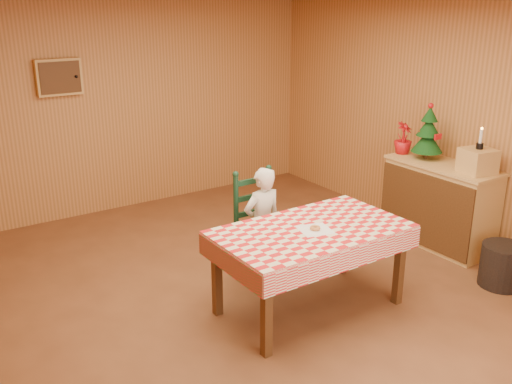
# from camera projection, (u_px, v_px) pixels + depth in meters

# --- Properties ---
(ground) EXTENTS (6.00, 6.00, 0.00)m
(ground) POSITION_uv_depth(u_px,v_px,m) (268.00, 294.00, 5.32)
(ground) COLOR brown
(ground) RESTS_ON ground
(cabin_walls) EXTENTS (5.10, 6.05, 2.65)m
(cabin_walls) POSITION_uv_depth(u_px,v_px,m) (235.00, 91.00, 5.14)
(cabin_walls) COLOR #B97B42
(cabin_walls) RESTS_ON ground
(dining_table) EXTENTS (1.66, 0.96, 0.77)m
(dining_table) POSITION_uv_depth(u_px,v_px,m) (311.00, 237.00, 4.86)
(dining_table) COLOR #502F15
(dining_table) RESTS_ON ground
(ladder_chair) EXTENTS (0.44, 0.40, 1.08)m
(ladder_chair) POSITION_uv_depth(u_px,v_px,m) (259.00, 228.00, 5.53)
(ladder_chair) COLOR black
(ladder_chair) RESTS_ON ground
(seated_child) EXTENTS (0.41, 0.27, 1.12)m
(seated_child) POSITION_uv_depth(u_px,v_px,m) (262.00, 224.00, 5.47)
(seated_child) COLOR silver
(seated_child) RESTS_ON ground
(napkin) EXTENTS (0.32, 0.32, 0.00)m
(napkin) POSITION_uv_depth(u_px,v_px,m) (315.00, 230.00, 4.79)
(napkin) COLOR white
(napkin) RESTS_ON dining_table
(donut) EXTENTS (0.09, 0.09, 0.03)m
(donut) POSITION_uv_depth(u_px,v_px,m) (315.00, 228.00, 4.79)
(donut) COLOR #C68347
(donut) RESTS_ON napkin
(shelf_unit) EXTENTS (0.54, 1.24, 0.93)m
(shelf_unit) POSITION_uv_depth(u_px,v_px,m) (439.00, 204.00, 6.26)
(shelf_unit) COLOR tan
(shelf_unit) RESTS_ON ground
(crate) EXTENTS (0.35, 0.35, 0.25)m
(crate) POSITION_uv_depth(u_px,v_px,m) (478.00, 161.00, 5.76)
(crate) COLOR tan
(crate) RESTS_ON shelf_unit
(christmas_tree) EXTENTS (0.34, 0.34, 0.62)m
(christmas_tree) POSITION_uv_depth(u_px,v_px,m) (428.00, 134.00, 6.22)
(christmas_tree) COLOR #502F15
(christmas_tree) RESTS_ON shelf_unit
(flower_arrangement) EXTENTS (0.25, 0.25, 0.36)m
(flower_arrangement) POSITION_uv_depth(u_px,v_px,m) (403.00, 138.00, 6.47)
(flower_arrangement) COLOR #B21015
(flower_arrangement) RESTS_ON shelf_unit
(candle_set) EXTENTS (0.07, 0.07, 0.22)m
(candle_set) POSITION_uv_depth(u_px,v_px,m) (480.00, 143.00, 5.70)
(candle_set) COLOR black
(candle_set) RESTS_ON crate
(storage_bin) EXTENTS (0.53, 0.53, 0.41)m
(storage_bin) POSITION_uv_depth(u_px,v_px,m) (502.00, 265.00, 5.42)
(storage_bin) COLOR black
(storage_bin) RESTS_ON ground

